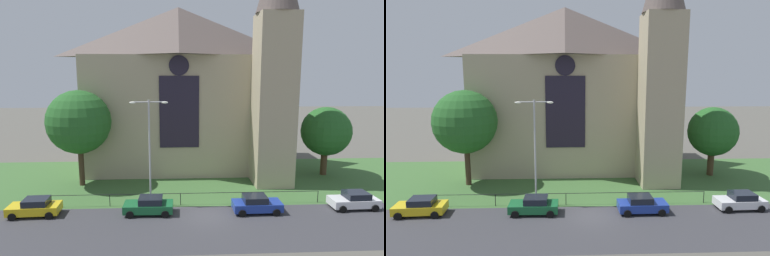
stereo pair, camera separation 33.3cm
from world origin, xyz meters
The scene contains 12 objects.
ground centered at (0.00, 10.00, 0.00)m, with size 160.00×160.00×0.00m, color #56544C.
road_asphalt centered at (0.00, -2.00, 0.00)m, with size 120.00×8.00×0.01m, color #38383D.
grass_verge centered at (0.00, 8.00, 0.00)m, with size 120.00×20.00×0.01m, color #3D6633.
church_building centered at (-1.43, 15.47, 10.27)m, with size 23.20×16.20×26.00m.
iron_railing centered at (-2.20, 2.50, 0.95)m, with size 25.83×0.07×1.13m.
tree_right_far centered at (14.99, 10.86, 5.23)m, with size 5.71×5.71×8.11m.
tree_left_near centered at (-12.78, 8.46, 6.89)m, with size 6.71×6.71×10.27m.
streetlamp_near centered at (-4.92, 2.40, 6.04)m, with size 3.37×0.26×9.72m.
parked_car_yellow centered at (-14.60, 0.82, 0.74)m, with size 4.28×2.18×1.51m.
parked_car_green centered at (-4.93, 0.71, 0.74)m, with size 4.23×2.09×1.51m.
parked_car_blue centered at (4.38, 0.58, 0.74)m, with size 4.23×2.07×1.51m.
parked_car_white centered at (13.35, 1.02, 0.74)m, with size 4.25×2.12×1.51m.
Camera 1 is at (-2.51, -26.00, 12.00)m, focal length 30.55 mm.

